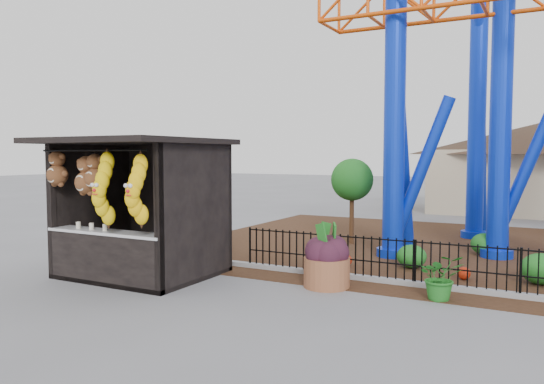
% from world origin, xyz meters
% --- Properties ---
extents(ground, '(120.00, 120.00, 0.00)m').
position_xyz_m(ground, '(0.00, 0.00, 0.00)').
color(ground, slate).
rests_on(ground, ground).
extents(mulch_bed, '(18.00, 12.00, 0.02)m').
position_xyz_m(mulch_bed, '(4.00, 8.00, 0.01)').
color(mulch_bed, '#331E11').
rests_on(mulch_bed, ground).
extents(curb, '(18.00, 0.18, 0.12)m').
position_xyz_m(curb, '(4.00, 3.00, 0.06)').
color(curb, gray).
rests_on(curb, ground).
extents(prize_booth, '(3.50, 3.40, 3.12)m').
position_xyz_m(prize_booth, '(-3.00, 0.88, 1.55)').
color(prize_booth, black).
rests_on(prize_booth, ground).
extents(picket_fence, '(12.20, 0.06, 1.00)m').
position_xyz_m(picket_fence, '(4.90, 3.00, 0.50)').
color(picket_fence, black).
rests_on(picket_fence, ground).
extents(terracotta_planter, '(1.06, 1.06, 0.62)m').
position_xyz_m(terracotta_planter, '(1.18, 2.12, 0.31)').
color(terracotta_planter, brown).
rests_on(terracotta_planter, ground).
extents(planter_foliage, '(0.70, 0.70, 0.64)m').
position_xyz_m(planter_foliage, '(1.18, 2.12, 0.94)').
color(planter_foliage, '#301320').
rests_on(planter_foliage, terracotta_planter).
extents(potted_plant, '(1.03, 0.98, 0.90)m').
position_xyz_m(potted_plant, '(3.47, 2.21, 0.45)').
color(potted_plant, '#27591A').
rests_on(potted_plant, ground).
extents(landscaping, '(9.04, 3.86, 0.66)m').
position_xyz_m(landscaping, '(4.82, 5.41, 0.30)').
color(landscaping, '#1B5C1B').
rests_on(landscaping, mulch_bed).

